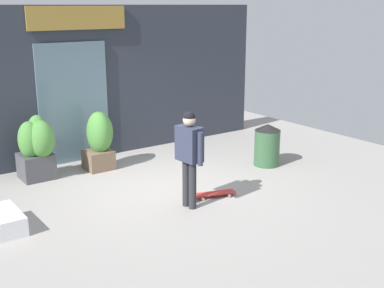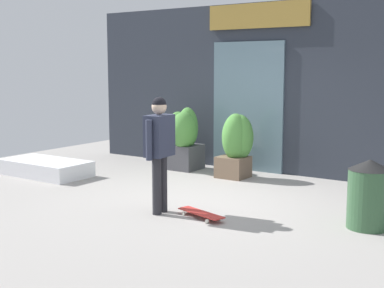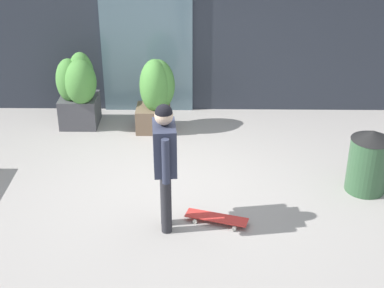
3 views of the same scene
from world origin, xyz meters
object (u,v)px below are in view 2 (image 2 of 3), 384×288
skateboard (201,213)px  planter_box_left (184,137)px  skateboarder (159,143)px  planter_box_right (237,142)px  trash_bin (369,194)px

skateboard → planter_box_left: bearing=145.1°
skateboarder → planter_box_right: bearing=90.5°
planter_box_right → planter_box_left: bearing=175.3°
planter_box_right → trash_bin: planter_box_right is taller
skateboarder → planter_box_right: skateboarder is taller
planter_box_right → skateboard: bearing=-70.9°
skateboard → skateboarder: bearing=-153.0°
skateboarder → skateboard: (0.62, 0.11, -0.95)m
skateboarder → trash_bin: bearing=13.2°
planter_box_right → trash_bin: bearing=-32.1°
skateboard → planter_box_left: planter_box_left is taller
planter_box_left → planter_box_right: planter_box_left is taller
skateboard → trash_bin: bearing=37.9°
planter_box_left → trash_bin: (4.26, -1.97, -0.22)m
skateboarder → trash_bin: skateboarder is taller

